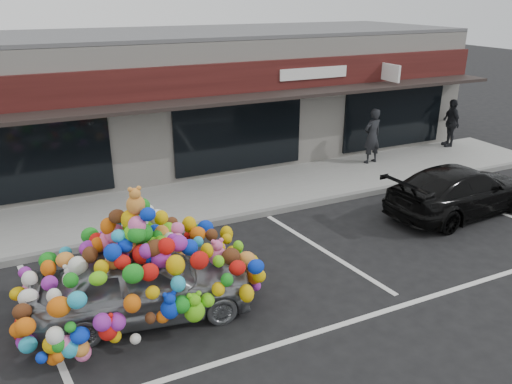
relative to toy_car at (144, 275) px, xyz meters
name	(u,v)px	position (x,y,z in m)	size (l,w,h in m)	color
ground	(211,282)	(1.42, 0.50, -0.82)	(90.00, 90.00, 0.00)	black
shop_building	(120,101)	(1.42, 8.94, 1.35)	(24.00, 7.20, 4.31)	silver
sidewalk	(159,208)	(1.42, 4.50, -0.74)	(26.00, 3.00, 0.15)	gray
kerb	(175,230)	(1.42, 3.00, -0.74)	(26.00, 0.18, 0.16)	slate
parking_stripe_left	(41,317)	(-1.78, 0.70, -0.81)	(0.12, 4.40, 0.01)	silver
parking_stripe_mid	(323,250)	(4.22, 0.70, -0.81)	(0.12, 4.40, 0.01)	silver
parking_stripe_right	(492,210)	(9.62, 0.70, -0.81)	(0.12, 4.40, 0.01)	silver
lane_line	(360,319)	(3.42, -1.80, -0.81)	(14.00, 0.12, 0.01)	silver
toy_car	(144,275)	(0.00, 0.00, 0.00)	(2.82, 4.37, 2.41)	#B3B7BE
black_sedan	(461,190)	(8.61, 0.98, -0.17)	(4.43, 1.80, 1.28)	black
pedestrian_a	(372,136)	(8.85, 5.11, 0.25)	(0.67, 0.44, 1.84)	#24242A
pedestrian_c	(451,123)	(12.73, 5.50, 0.21)	(0.43, 1.03, 1.75)	black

